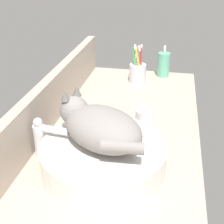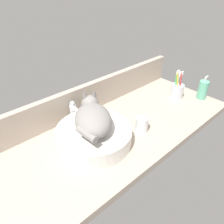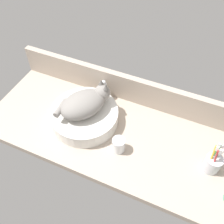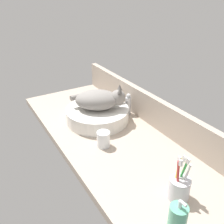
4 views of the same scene
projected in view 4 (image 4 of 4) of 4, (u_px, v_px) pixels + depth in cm
name	position (u px, v px, depth cm)	size (l,w,h in cm)	color
ground_plane	(110.00, 137.00, 137.11)	(138.60, 56.23, 4.00)	#B2A08E
backsplash_panel	(149.00, 108.00, 144.10)	(138.60, 3.60, 17.21)	#AD9E8E
sink_basin	(98.00, 114.00, 147.01)	(36.81, 36.81, 8.12)	silver
cat	(99.00, 99.00, 142.47)	(27.55, 30.20, 14.00)	gray
faucet	(127.00, 103.00, 152.79)	(3.90, 11.86, 13.60)	silver
soap_dispenser	(177.00, 220.00, 79.77)	(6.06, 6.06, 15.38)	#60B793
toothbrush_cup	(179.00, 187.00, 93.93)	(7.98, 7.98, 18.72)	silver
water_glass	(103.00, 140.00, 124.54)	(6.64, 6.64, 8.07)	white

